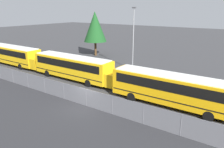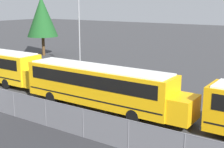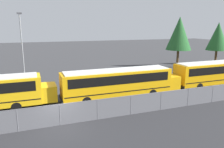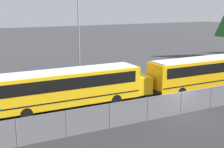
{
  "view_description": "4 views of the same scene",
  "coord_description": "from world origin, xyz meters",
  "views": [
    {
      "loc": [
        13.34,
        -14.88,
        9.26
      ],
      "look_at": [
        -0.17,
        4.73,
        2.1
      ],
      "focal_mm": 35.0,
      "sensor_mm": 36.0,
      "label": 1
    },
    {
      "loc": [
        20.44,
        -13.26,
        7.8
      ],
      "look_at": [
        7.29,
        6.04,
        2.45
      ],
      "focal_mm": 50.0,
      "sensor_mm": 36.0,
      "label": 2
    },
    {
      "loc": [
        -1.8,
        -16.66,
        7.77
      ],
      "look_at": [
        6.62,
        5.85,
        2.51
      ],
      "focal_mm": 35.0,
      "sensor_mm": 36.0,
      "label": 3
    },
    {
      "loc": [
        -15.42,
        -18.02,
        8.39
      ],
      "look_at": [
        -3.04,
        5.78,
        2.38
      ],
      "focal_mm": 50.0,
      "sensor_mm": 36.0,
      "label": 4
    }
  ],
  "objects": [
    {
      "name": "school_bus_1",
      "position": [
        -6.88,
        5.44,
        1.89
      ],
      "size": [
        13.73,
        2.54,
        3.2
      ],
      "color": "yellow",
      "rests_on": "ground_plane"
    },
    {
      "name": "school_bus_0",
      "position": [
        -20.91,
        5.47,
        1.89
      ],
      "size": [
        13.73,
        2.54,
        3.2
      ],
      "color": "yellow",
      "rests_on": "ground_plane"
    },
    {
      "name": "light_pole",
      "position": [
        -2.79,
        14.2,
        5.13
      ],
      "size": [
        0.6,
        0.24,
        9.48
      ],
      "color": "gray",
      "rests_on": "ground_plane"
    },
    {
      "name": "tree_0",
      "position": [
        -14.49,
        19.58,
        5.8
      ],
      "size": [
        4.53,
        4.53,
        8.76
      ],
      "color": "#51381E",
      "rests_on": "ground_plane"
    },
    {
      "name": "school_bus_2",
      "position": [
        7.15,
        4.74,
        1.89
      ],
      "size": [
        13.73,
        2.54,
        3.2
      ],
      "color": "#EDA80F",
      "rests_on": "ground_plane"
    },
    {
      "name": "ground_plane",
      "position": [
        0.0,
        0.0,
        0.0
      ],
      "size": [
        200.0,
        200.0,
        0.0
      ],
      "primitive_type": "plane",
      "color": "#38383A"
    },
    {
      "name": "road_strip",
      "position": [
        0.0,
        -6.0,
        0.0
      ],
      "size": [
        102.59,
        12.0,
        0.01
      ],
      "color": "#2B2B2D",
      "rests_on": "ground_plane"
    },
    {
      "name": "fence",
      "position": [
        0.0,
        -0.0,
        0.92
      ],
      "size": [
        68.66,
        0.07,
        1.8
      ],
      "color": "#9EA0A5",
      "rests_on": "ground_plane"
    }
  ]
}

